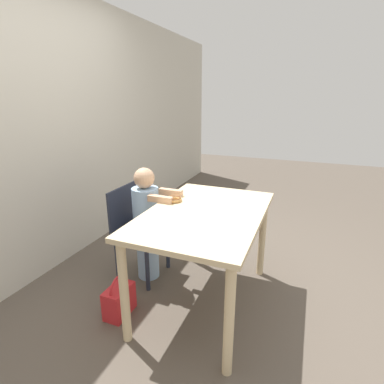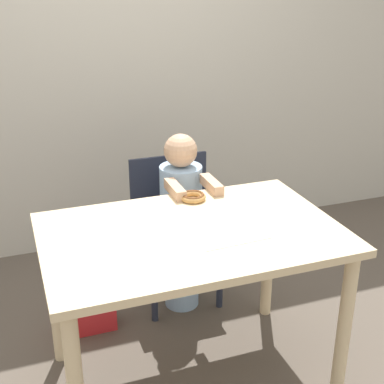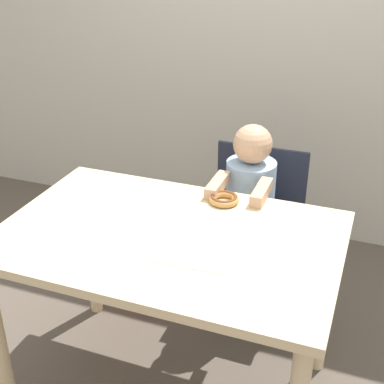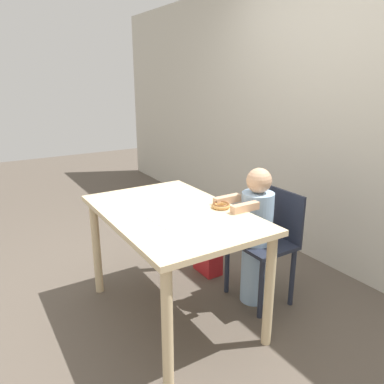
{
  "view_description": "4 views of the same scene",
  "coord_description": "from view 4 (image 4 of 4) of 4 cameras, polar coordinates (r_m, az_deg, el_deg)",
  "views": [
    {
      "loc": [
        -1.91,
        -0.66,
        1.57
      ],
      "look_at": [
        0.05,
        0.12,
        0.89
      ],
      "focal_mm": 28.0,
      "sensor_mm": 36.0,
      "label": 1
    },
    {
      "loc": [
        -0.68,
        -1.88,
        1.77
      ],
      "look_at": [
        0.05,
        0.12,
        0.89
      ],
      "focal_mm": 50.0,
      "sensor_mm": 36.0,
      "label": 2
    },
    {
      "loc": [
        0.67,
        -1.54,
        1.78
      ],
      "look_at": [
        0.05,
        0.12,
        0.89
      ],
      "focal_mm": 50.0,
      "sensor_mm": 36.0,
      "label": 3
    },
    {
      "loc": [
        1.99,
        -1.08,
        1.6
      ],
      "look_at": [
        0.05,
        0.12,
        0.89
      ],
      "focal_mm": 35.0,
      "sensor_mm": 36.0,
      "label": 4
    }
  ],
  "objects": [
    {
      "name": "donut",
      "position": [
        2.46,
        4.43,
        -2.04
      ],
      "size": [
        0.12,
        0.12,
        0.03
      ],
      "color": "tan",
      "rests_on": "dining_table"
    },
    {
      "name": "napkin",
      "position": [
        2.29,
        -2.27,
        -3.9
      ],
      "size": [
        0.32,
        0.32,
        0.0
      ],
      "color": "white",
      "rests_on": "dining_table"
    },
    {
      "name": "handbag",
      "position": [
        3.22,
        2.43,
        -10.11
      ],
      "size": [
        0.24,
        0.14,
        0.32
      ],
      "color": "red",
      "rests_on": "ground_plane"
    },
    {
      "name": "plate",
      "position": [
        2.29,
        -3.07,
        -3.93
      ],
      "size": [
        0.2,
        0.2,
        0.01
      ],
      "color": "silver",
      "rests_on": "dining_table"
    },
    {
      "name": "wall_back",
      "position": [
        3.3,
        21.14,
        10.03
      ],
      "size": [
        8.0,
        0.05,
        2.5
      ],
      "color": "beige",
      "rests_on": "ground_plane"
    },
    {
      "name": "dining_table",
      "position": [
        2.45,
        -3.0,
        -5.25
      ],
      "size": [
        1.24,
        0.81,
        0.77
      ],
      "color": "beige",
      "rests_on": "ground_plane"
    },
    {
      "name": "ground_plane",
      "position": [
        2.77,
        -2.78,
        -18.06
      ],
      "size": [
        12.0,
        12.0,
        0.0
      ],
      "primitive_type": "plane",
      "color": "brown"
    },
    {
      "name": "chair",
      "position": [
        2.79,
        11.21,
        -7.24
      ],
      "size": [
        0.45,
        0.36,
        0.83
      ],
      "color": "#232838",
      "rests_on": "ground_plane"
    },
    {
      "name": "child_figure",
      "position": [
        2.7,
        9.66,
        -6.58
      ],
      "size": [
        0.24,
        0.41,
        1.01
      ],
      "color": "#99BCE0",
      "rests_on": "ground_plane"
    }
  ]
}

